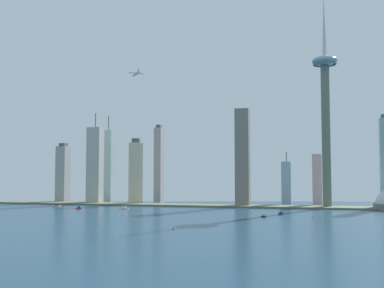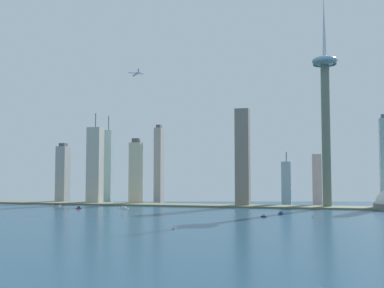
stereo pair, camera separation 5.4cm
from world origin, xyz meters
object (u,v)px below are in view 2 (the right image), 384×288
Objects in this scene: boat_5 at (281,213)px; skyscraper_6 at (108,166)px; skyscraper_1 at (287,183)px; airplane at (136,74)px; channel_buoy_0 at (173,228)px; skyscraper_5 at (95,165)px; boat_4 at (56,206)px; skyscraper_2 at (136,173)px; channel_buoy_2 at (122,215)px; boat_2 at (124,208)px; skyscraper_0 at (159,165)px; skyscraper_3 at (63,174)px; skyscraper_4 at (317,180)px; skyscraper_8 at (243,157)px; channel_buoy_1 at (313,216)px; boat_1 at (79,208)px; boat_3 at (264,216)px; observation_tower at (325,99)px.

skyscraper_6 is at bearing -80.22° from boat_5.
boat_5 is (11.79, -225.07, -37.56)m from skyscraper_1.
airplane reaches higher than skyscraper_1.
channel_buoy_0 is (-81.15, -216.61, -0.22)m from boat_5.
boat_4 is at bearing -104.30° from skyscraper_5.
skyscraper_2 is 41.31× the size of channel_buoy_2.
skyscraper_1 is 301.74m from boat_2.
skyscraper_0 is 1.30× the size of skyscraper_3.
channel_buoy_0 is at bearing -105.83° from skyscraper_4.
skyscraper_6 is 58.40× the size of channel_buoy_2.
skyscraper_8 is (366.46, -31.04, 27.20)m from skyscraper_3.
skyscraper_1 is at bearing 101.84° from channel_buoy_1.
boat_2 is 6.18× the size of channel_buoy_0.
skyscraper_5 reaches higher than skyscraper_0.
skyscraper_1 reaches higher than boat_4.
boat_5 is (258.06, -226.16, -72.90)m from skyscraper_0.
airplane is at bearing -85.06° from skyscraper_0.
skyscraper_6 is (-77.96, 44.23, 13.34)m from skyscraper_2.
boat_4 is 394.20m from boat_5.
skyscraper_6 reaches higher than boat_2.
boat_5 is (250.22, -44.04, 0.18)m from boat_2.
boat_4 reaches higher than boat_5.
boat_2 is 140.15m from boat_4.
channel_buoy_1 is 0.10× the size of airplane.
boat_1 is (46.57, -142.32, -70.62)m from skyscraper_5.
skyscraper_1 is 0.81× the size of skyscraper_3.
skyscraper_5 reaches higher than skyscraper_4.
skyscraper_1 is 369.08m from boat_1.
boat_2 is 252.42m from boat_3.
airplane reaches higher than boat_2.
skyscraper_3 reaches higher than channel_buoy_2.
observation_tower is at bearing -154.77° from boat_4.
boat_4 is 420.36m from channel_buoy_0.
boat_1 reaches higher than channel_buoy_2.
skyscraper_3 reaches higher than boat_2.
channel_buoy_1 is at bearing 11.18° from channel_buoy_2.
channel_buoy_1 is at bearing 89.22° from boat_5.
boat_1 is at bearing -102.80° from skyscraper_2.
boat_4 is (-26.17, -143.92, -70.45)m from skyscraper_6.
airplane is at bearing -49.86° from skyscraper_6.
skyscraper_3 reaches higher than boat_4.
boat_2 is at bearing -36.06° from skyscraper_3.
skyscraper_8 reaches higher than boat_2.
boat_3 is at bearing -90.92° from skyscraper_1.
skyscraper_8 is at bearing -21.59° from skyscraper_0.
boat_1 is 0.48× the size of boat_4.
boat_2 reaches higher than boat_5.
skyscraper_6 is (-403.81, -3.52, 26.60)m from skyscraper_4.
skyscraper_8 is 64.77× the size of channel_buoy_0.
boat_1 is at bearing -151.32° from skyscraper_4.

